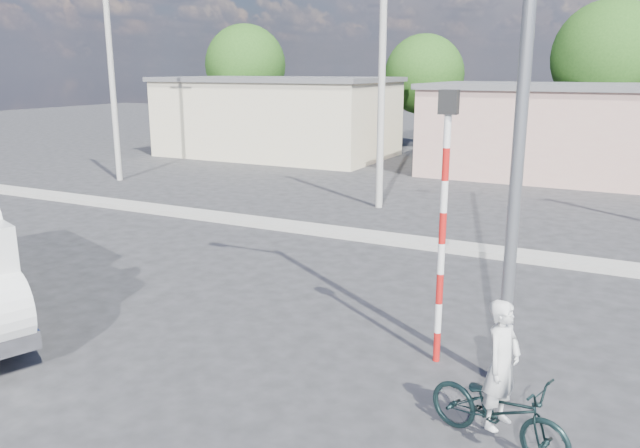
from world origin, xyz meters
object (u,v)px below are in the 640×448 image
at_px(bicycle, 498,410).
at_px(streetlight, 514,46).
at_px(cyclist, 500,387).
at_px(traffic_pole, 444,207).

xyz_separation_m(bicycle, streetlight, (-0.43, 1.67, 4.46)).
distance_m(cyclist, streetlight, 4.48).
xyz_separation_m(bicycle, traffic_pole, (-1.37, 1.97, 2.09)).
relative_size(traffic_pole, streetlight, 0.48).
height_order(bicycle, traffic_pole, traffic_pole).
xyz_separation_m(traffic_pole, streetlight, (0.94, -0.30, 2.37)).
height_order(traffic_pole, streetlight, streetlight).
relative_size(bicycle, streetlight, 0.21).
height_order(cyclist, streetlight, streetlight).
distance_m(traffic_pole, streetlight, 2.56).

